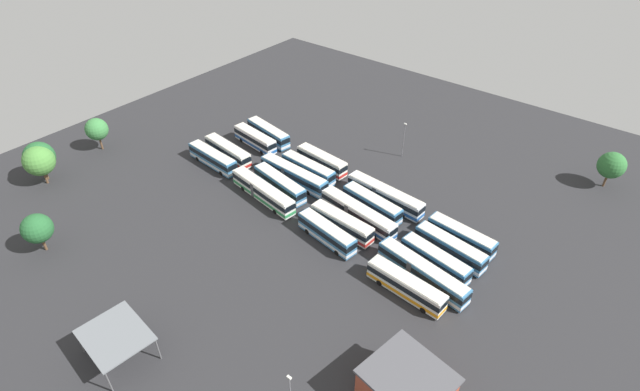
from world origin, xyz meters
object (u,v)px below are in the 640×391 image
object	(u,v)px
bus_row2_slot2	(358,213)
bus_row2_slot4	(385,195)
tree_northwest	(37,229)
bus_row3_slot3	(450,248)
tree_south_edge	(97,129)
bus_row3_slot0	(406,286)
bus_row0_slot4	(268,133)
depot_building	(406,389)
bus_row0_slot3	(255,139)
bus_row2_slot1	(342,223)
lamp_post_far_corner	(404,139)
tree_east_edge	(612,165)
bus_row0_slot0	(213,158)
bus_row3_slot4	(461,236)
bus_row2_slot0	(327,233)
tree_northeast	(39,157)
bus_row1_slot2	(293,175)
bus_row3_slot2	(435,260)
bus_row1_slot1	(280,184)
bus_row2_slot3	(372,204)
bus_row1_slot4	(322,161)
bus_row1_slot0	(263,191)
bus_row3_slot1	(422,272)
maintenance_shelter	(115,336)
bus_row0_slot1	(228,151)

from	to	relation	value
bus_row2_slot2	bus_row2_slot4	bearing A→B (deg)	83.90
tree_northwest	bus_row2_slot4	bearing A→B (deg)	51.22
bus_row3_slot3	tree_south_edge	distance (m)	77.40
bus_row2_slot2	bus_row3_slot0	bearing A→B (deg)	-31.57
bus_row0_slot4	depot_building	size ratio (longest dim) A/B	1.19
bus_row0_slot3	bus_row2_slot1	xyz separation A→B (m)	(32.26, -11.15, 0.00)
lamp_post_far_corner	tree_east_edge	bearing A→B (deg)	22.72
bus_row0_slot0	bus_row2_slot1	distance (m)	33.49
bus_row3_slot4	lamp_post_far_corner	world-z (taller)	lamp_post_far_corner
bus_row2_slot0	tree_northeast	size ratio (longest dim) A/B	1.47
tree_northeast	bus_row3_slot0	bearing A→B (deg)	14.52
tree_south_edge	bus_row1_slot2	bearing A→B (deg)	22.10
tree_northeast	bus_row3_slot2	bearing A→B (deg)	19.84
bus_row1_slot1	tree_northeast	size ratio (longest dim) A/B	1.62
bus_row2_slot0	bus_row2_slot3	size ratio (longest dim) A/B	0.96
bus_row0_slot4	bus_row1_slot4	world-z (taller)	same
bus_row0_slot4	bus_row3_slot3	world-z (taller)	same
bus_row3_slot4	lamp_post_far_corner	size ratio (longest dim) A/B	1.52
bus_row3_slot4	tree_northwest	world-z (taller)	tree_northwest
bus_row1_slot1	bus_row2_slot4	world-z (taller)	same
tree_east_edge	tree_northwest	bearing A→B (deg)	-131.00
lamp_post_far_corner	tree_east_edge	distance (m)	40.01
bus_row2_slot3	bus_row3_slot0	distance (m)	20.22
lamp_post_far_corner	bus_row2_slot3	bearing A→B (deg)	-74.08
bus_row1_slot1	bus_row3_slot0	world-z (taller)	same
bus_row3_slot0	bus_row2_slot4	bearing A→B (deg)	130.72
bus_row0_slot3	depot_building	world-z (taller)	depot_building
bus_row1_slot0	bus_row1_slot4	world-z (taller)	same
bus_row1_slot4	tree_east_edge	bearing A→B (deg)	32.33
bus_row1_slot4	bus_row3_slot3	world-z (taller)	same
bus_row0_slot4	bus_row1_slot4	xyz separation A→B (m)	(16.65, -1.51, -0.00)
bus_row0_slot4	bus_row2_slot2	bearing A→B (deg)	-18.74
bus_row0_slot4	bus_row3_slot1	world-z (taller)	same
bus_row1_slot1	bus_row2_slot3	distance (m)	18.42
bus_row0_slot3	lamp_post_far_corner	size ratio (longest dim) A/B	1.52
bus_row0_slot3	bus_row3_slot2	size ratio (longest dim) A/B	0.99
maintenance_shelter	tree_northwest	bearing A→B (deg)	172.23
bus_row2_slot1	bus_row3_slot2	world-z (taller)	same
bus_row3_slot4	lamp_post_far_corner	xyz separation A→B (m)	(-22.39, 18.24, 2.54)
bus_row2_slot1	bus_row3_slot4	xyz separation A→B (m)	(17.70, 9.76, -0.00)
maintenance_shelter	tree_northeast	xyz separation A→B (m)	(-48.20, 14.35, 1.15)
bus_row0_slot3	tree_northwest	xyz separation A→B (m)	(-3.58, -45.99, 2.77)
bus_row2_slot3	tree_northeast	bearing A→B (deg)	-150.61
lamp_post_far_corner	bus_row2_slot1	bearing A→B (deg)	-80.49
bus_row3_slot3	bus_row3_slot4	distance (m)	3.72
bus_row3_slot4	tree_northwest	xyz separation A→B (m)	(-53.54, -44.60, 2.77)
bus_row2_slot2	bus_row3_slot0	size ratio (longest dim) A/B	1.25
tree_northeast	bus_row0_slot1	bearing A→B (deg)	51.08
bus_row1_slot2	bus_row2_slot0	xyz separation A→B (m)	(15.93, -9.57, -0.00)
bus_row3_slot0	tree_northwest	bearing A→B (deg)	-150.70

